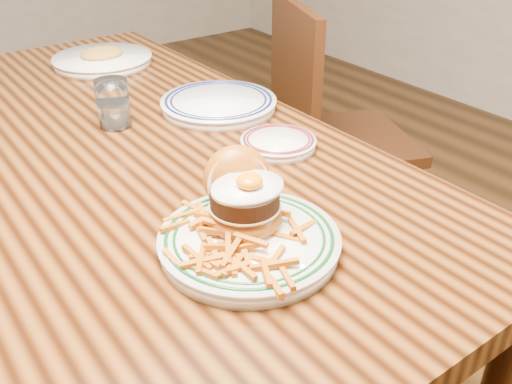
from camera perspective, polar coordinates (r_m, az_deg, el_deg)
table at (r=1.27m, az=-13.35°, el=1.18°), size 0.85×1.60×0.75m
chair_right at (r=1.92m, az=7.07°, el=6.15°), size 0.55×0.55×0.90m
main_plate at (r=0.86m, az=-0.90°, el=-3.28°), size 0.28×0.29×0.13m
side_plate at (r=1.17m, az=2.25°, el=4.98°), size 0.16×0.16×0.02m
rear_plate at (r=1.36m, az=-3.75°, el=8.84°), size 0.27×0.27×0.03m
water_glass at (r=1.30m, az=-14.06°, el=8.33°), size 0.07×0.07×0.11m
far_plate at (r=1.74m, az=-15.10°, el=12.70°), size 0.28×0.28×0.05m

